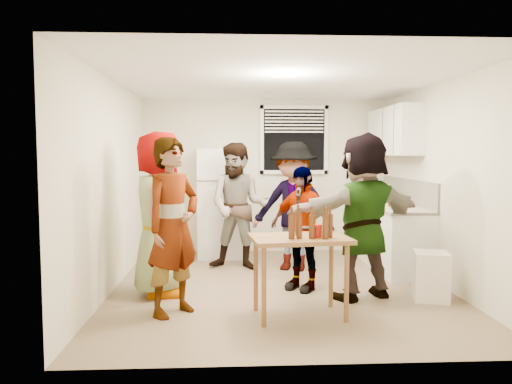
{
  "coord_description": "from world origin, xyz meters",
  "views": [
    {
      "loc": [
        -0.6,
        -5.96,
        1.64
      ],
      "look_at": [
        -0.28,
        0.22,
        1.15
      ],
      "focal_mm": 35.0,
      "sensor_mm": 36.0,
      "label": 1
    }
  ],
  "objects": [
    {
      "name": "upper_cabinets",
      "position": [
        1.83,
        1.35,
        1.95
      ],
      "size": [
        0.34,
        1.6,
        0.7
      ],
      "primitive_type": "cube",
      "color": "white",
      "rests_on": "room"
    },
    {
      "name": "serving_table",
      "position": [
        0.09,
        -1.1,
        0.0
      ],
      "size": [
        1.02,
        0.74,
        0.81
      ],
      "primitive_type": null,
      "rotation": [
        0.0,
        0.0,
        0.11
      ],
      "color": "brown",
      "rests_on": "ground"
    },
    {
      "name": "guest_grey",
      "position": [
        -1.42,
        -0.23,
        0.0
      ],
      "size": [
        1.9,
        0.96,
        0.6
      ],
      "primitive_type": "imported",
      "rotation": [
        0.0,
        0.0,
        1.59
      ],
      "color": "gray",
      "rests_on": "ground"
    },
    {
      "name": "guest_stripe",
      "position": [
        -1.18,
        -0.95,
        0.0
      ],
      "size": [
        1.78,
        1.68,
        0.43
      ],
      "primitive_type": "imported",
      "rotation": [
        0.0,
        0.0,
        0.84
      ],
      "color": "#141933",
      "rests_on": "ground"
    },
    {
      "name": "guest_black",
      "position": [
        0.25,
        -0.12,
        0.0
      ],
      "size": [
        1.62,
        1.69,
        0.36
      ],
      "primitive_type": "imported",
      "rotation": [
        0.0,
        0.0,
        -0.7
      ],
      "color": "black",
      "rests_on": "ground"
    },
    {
      "name": "guest_back_right",
      "position": [
        0.27,
        0.9,
        0.0
      ],
      "size": [
        1.76,
        2.1,
        0.67
      ],
      "primitive_type": "imported",
      "rotation": [
        0.0,
        0.0,
        -0.4
      ],
      "color": "#434449",
      "rests_on": "ground"
    },
    {
      "name": "picture_frame",
      "position": [
        1.92,
        1.51,
        0.97
      ],
      "size": [
        0.02,
        0.17,
        0.14
      ],
      "primitive_type": "cube",
      "color": "#EFD461",
      "rests_on": "countertop"
    },
    {
      "name": "kettle",
      "position": [
        1.65,
        1.4,
        0.9
      ],
      "size": [
        0.29,
        0.26,
        0.2
      ],
      "primitive_type": null,
      "rotation": [
        0.0,
        0.0,
        -0.34
      ],
      "color": "silver",
      "rests_on": "countertop"
    },
    {
      "name": "backsplash",
      "position": [
        1.99,
        1.15,
        1.08
      ],
      "size": [
        0.03,
        2.2,
        0.36
      ],
      "primitive_type": "cube",
      "color": "#ADA99E",
      "rests_on": "countertop"
    },
    {
      "name": "counter_lower",
      "position": [
        1.7,
        1.15,
        0.43
      ],
      "size": [
        0.6,
        2.2,
        0.86
      ],
      "primitive_type": "cube",
      "color": "white",
      "rests_on": "ground"
    },
    {
      "name": "beer_bottle_counter",
      "position": [
        1.6,
        0.75,
        0.9
      ],
      "size": [
        0.06,
        0.06,
        0.22
      ],
      "primitive_type": "cylinder",
      "color": "#47230C",
      "rests_on": "countertop"
    },
    {
      "name": "wine_bottle",
      "position": [
        1.75,
        1.98,
        0.9
      ],
      "size": [
        0.08,
        0.08,
        0.33
      ],
      "primitive_type": "cylinder",
      "color": "black",
      "rests_on": "countertop"
    },
    {
      "name": "room",
      "position": [
        0.0,
        0.0,
        0.0
      ],
      "size": [
        4.0,
        4.5,
        2.5
      ],
      "primitive_type": null,
      "color": "silver",
      "rests_on": "ground"
    },
    {
      "name": "window",
      "position": [
        0.45,
        2.21,
        1.85
      ],
      "size": [
        1.12,
        0.1,
        1.06
      ],
      "primitive_type": null,
      "color": "white",
      "rests_on": "room"
    },
    {
      "name": "red_cup",
      "position": [
        0.25,
        -1.16,
        0.81
      ],
      "size": [
        0.1,
        0.1,
        0.13
      ],
      "primitive_type": "cylinder",
      "color": "#9A1406",
      "rests_on": "serving_table"
    },
    {
      "name": "refrigerator",
      "position": [
        -0.75,
        1.88,
        0.85
      ],
      "size": [
        0.7,
        0.7,
        1.7
      ],
      "primitive_type": "cube",
      "color": "white",
      "rests_on": "ground"
    },
    {
      "name": "guest_orange",
      "position": [
        0.89,
        -0.49,
        0.0
      ],
      "size": [
        2.3,
        2.38,
        0.55
      ],
      "primitive_type": "imported",
      "rotation": [
        0.0,
        0.0,
        3.53
      ],
      "color": "tan",
      "rests_on": "ground"
    },
    {
      "name": "trash_bin",
      "position": [
        1.63,
        -0.62,
        0.25
      ],
      "size": [
        0.45,
        0.45,
        0.54
      ],
      "primitive_type": "cube",
      "rotation": [
        0.0,
        0.0,
        -0.25
      ],
      "color": "white",
      "rests_on": "ground"
    },
    {
      "name": "paper_towel",
      "position": [
        1.68,
        1.22,
        0.9
      ],
      "size": [
        0.13,
        0.13,
        0.28
      ],
      "primitive_type": "cylinder",
      "color": "white",
      "rests_on": "countertop"
    },
    {
      "name": "countertop",
      "position": [
        1.7,
        1.15,
        0.88
      ],
      "size": [
        0.64,
        2.22,
        0.04
      ],
      "primitive_type": "cube",
      "color": "beige",
      "rests_on": "counter_lower"
    },
    {
      "name": "beer_bottle_table",
      "position": [
        0.07,
        -1.21,
        0.81
      ],
      "size": [
        0.06,
        0.06,
        0.22
      ],
      "primitive_type": "cylinder",
      "color": "#47230C",
      "rests_on": "serving_table"
    },
    {
      "name": "guest_back_left",
      "position": [
        -0.48,
        1.0,
        0.0
      ],
      "size": [
        1.26,
        1.93,
        0.67
      ],
      "primitive_type": "imported",
      "rotation": [
        0.0,
        0.0,
        -0.24
      ],
      "color": "brown",
      "rests_on": "ground"
    },
    {
      "name": "blue_cup",
      "position": [
        1.55,
        0.44,
        0.9
      ],
      "size": [
        0.08,
        0.08,
        0.11
      ],
      "primitive_type": "cylinder",
      "color": "blue",
      "rests_on": "countertop"
    }
  ]
}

